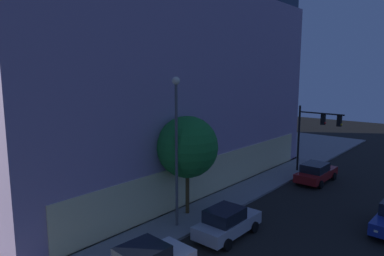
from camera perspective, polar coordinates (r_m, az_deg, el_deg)
modern_building at (r=36.17m, az=-16.87°, el=8.26°), size 28.60×32.39×17.26m
traffic_light_far_corner at (r=31.20m, az=19.92°, el=0.07°), size 0.51×3.97×5.89m
street_lamp_sidewalk at (r=18.88m, az=-2.63°, el=-1.17°), size 0.44×0.44×8.47m
sidewalk_tree at (r=20.79m, az=-0.79°, el=-3.18°), size 3.79×3.79×6.12m
car_silver at (r=19.25m, az=5.88°, el=-15.38°), size 4.26×1.99×1.65m
car_red at (r=29.93m, az=20.01°, el=-6.99°), size 4.76×2.14×1.61m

